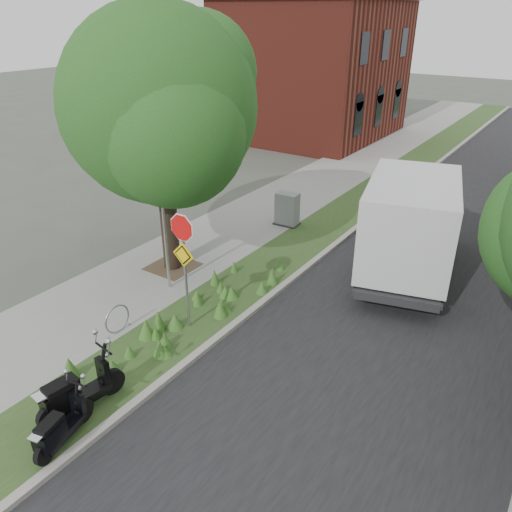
{
  "coord_description": "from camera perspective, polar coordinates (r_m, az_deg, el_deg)",
  "views": [
    {
      "loc": [
        6.04,
        -7.3,
        7.45
      ],
      "look_at": [
        -0.9,
        2.94,
        1.3
      ],
      "focal_mm": 35.0,
      "sensor_mm": 36.0,
      "label": 1
    }
  ],
  "objects": [
    {
      "name": "street_tree_main",
      "position": [
        14.58,
        -10.96,
        15.52
      ],
      "size": [
        6.21,
        5.54,
        7.66
      ],
      "color": "black",
      "rests_on": "ground"
    },
    {
      "name": "sign_assembly",
      "position": [
        11.99,
        -8.31,
        0.83
      ],
      "size": [
        0.94,
        0.08,
        3.22
      ],
      "color": "#A5A8AD",
      "rests_on": "ground"
    },
    {
      "name": "box_truck",
      "position": [
        15.65,
        17.21,
        3.88
      ],
      "size": [
        3.72,
        6.34,
        2.7
      ],
      "color": "#262628",
      "rests_on": "ground"
    },
    {
      "name": "scooter_near",
      "position": [
        10.86,
        -20.28,
        -14.92
      ],
      "size": [
        0.57,
        1.92,
        0.92
      ],
      "color": "black",
      "rests_on": "ground"
    },
    {
      "name": "bare_post",
      "position": [
        14.02,
        -10.46,
        3.63
      ],
      "size": [
        0.08,
        0.08,
        4.0
      ],
      "color": "#A5A8AD",
      "rests_on": "ground"
    },
    {
      "name": "road",
      "position": [
        19.08,
        22.16,
        1.4
      ],
      "size": [
        7.0,
        60.0,
        0.01
      ],
      "primitive_type": "cube",
      "color": "black",
      "rests_on": "ground"
    },
    {
      "name": "utility_cabinet",
      "position": [
        18.76,
        3.58,
        5.32
      ],
      "size": [
        0.95,
        0.66,
        1.23
      ],
      "color": "#262628",
      "rests_on": "ground"
    },
    {
      "name": "scooter_far",
      "position": [
        10.37,
        -21.72,
        -18.18
      ],
      "size": [
        0.56,
        1.54,
        0.75
      ],
      "color": "black",
      "rests_on": "ground"
    },
    {
      "name": "brick_building",
      "position": [
        33.32,
        6.6,
        20.7
      ],
      "size": [
        9.4,
        10.4,
        8.3
      ],
      "color": "maroon",
      "rests_on": "ground"
    },
    {
      "name": "verge",
      "position": [
        20.27,
        9.89,
        4.64
      ],
      "size": [
        2.0,
        60.0,
        0.12
      ],
      "primitive_type": "cube",
      "color": "#28451D",
      "rests_on": "ground"
    },
    {
      "name": "kerb_near",
      "position": [
        19.91,
        12.49,
        4.02
      ],
      "size": [
        0.2,
        60.0,
        0.13
      ],
      "primitive_type": "cube",
      "color": "#9E9991",
      "rests_on": "ground"
    },
    {
      "name": "sidewalk_near",
      "position": [
        21.44,
        3.21,
        6.23
      ],
      "size": [
        3.5,
        60.0,
        0.12
      ],
      "primitive_type": "cube",
      "color": "gray",
      "rests_on": "ground"
    },
    {
      "name": "bike_hoop",
      "position": [
        13.02,
        -15.58,
        -6.95
      ],
      "size": [
        0.06,
        0.78,
        0.77
      ],
      "color": "#A5A8AD",
      "rests_on": "ground"
    },
    {
      "name": "ground",
      "position": [
        12.05,
        -4.38,
        -11.84
      ],
      "size": [
        120.0,
        120.0,
        0.0
      ],
      "primitive_type": "plane",
      "color": "#4C5147",
      "rests_on": "ground"
    }
  ]
}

